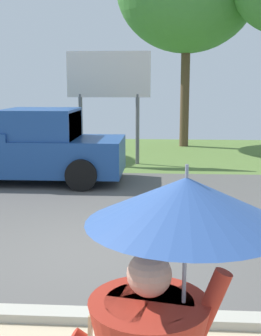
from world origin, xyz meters
name	(u,v)px	position (x,y,z in m)	size (l,w,h in m)	color
ground_plane	(116,203)	(0.00, 2.95, -0.05)	(40.00, 22.00, 0.20)	#565451
pickup_truck	(24,148)	(-2.59, 4.83, 0.87)	(5.20, 2.28, 1.88)	#1E478C
roadside_billboard	(109,83)	(-0.67, 7.53, 2.55)	(2.60, 0.12, 3.50)	slate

